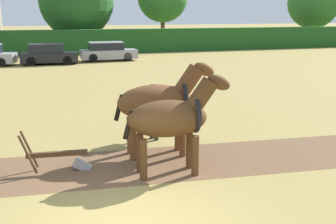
{
  "coord_description": "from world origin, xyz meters",
  "views": [
    {
      "loc": [
        -1.47,
        -7.05,
        3.8
      ],
      "look_at": [
        2.01,
        3.77,
        1.1
      ],
      "focal_mm": 45.0,
      "sensor_mm": 36.0,
      "label": 1
    }
  ],
  "objects_px": {
    "tree_right": "(314,3)",
    "parked_car_center_left": "(49,54)",
    "farmer_beside_team": "(154,107)",
    "draft_horse_lead_left": "(172,118)",
    "draft_horse_lead_right": "(160,102)",
    "plow": "(63,158)",
    "parked_car_center": "(108,52)",
    "tree_center": "(76,1)"
  },
  "relations": [
    {
      "from": "tree_right",
      "to": "parked_car_center_left",
      "type": "xyz_separation_m",
      "value": [
        -31.49,
        -11.61,
        -4.17
      ]
    },
    {
      "from": "plow",
      "to": "farmer_beside_team",
      "type": "xyz_separation_m",
      "value": [
        2.85,
        1.87,
        0.7
      ]
    },
    {
      "from": "draft_horse_lead_left",
      "to": "parked_car_center_left",
      "type": "bearing_deg",
      "value": 99.87
    },
    {
      "from": "draft_horse_lead_left",
      "to": "plow",
      "type": "height_order",
      "value": "draft_horse_lead_left"
    },
    {
      "from": "plow",
      "to": "parked_car_center_left",
      "type": "distance_m",
      "value": 22.65
    },
    {
      "from": "tree_right",
      "to": "plow",
      "type": "height_order",
      "value": "tree_right"
    },
    {
      "from": "plow",
      "to": "farmer_beside_team",
      "type": "relative_size",
      "value": 0.98
    },
    {
      "from": "tree_right",
      "to": "farmer_beside_team",
      "type": "height_order",
      "value": "tree_right"
    },
    {
      "from": "draft_horse_lead_right",
      "to": "parked_car_center_left",
      "type": "xyz_separation_m",
      "value": [
        -1.99,
        22.18,
        -0.74
      ]
    },
    {
      "from": "tree_right",
      "to": "parked_car_center",
      "type": "distance_m",
      "value": 29.22
    },
    {
      "from": "tree_right",
      "to": "draft_horse_lead_right",
      "type": "relative_size",
      "value": 2.85
    },
    {
      "from": "draft_horse_lead_left",
      "to": "draft_horse_lead_right",
      "type": "height_order",
      "value": "draft_horse_lead_right"
    },
    {
      "from": "tree_right",
      "to": "parked_car_center_left",
      "type": "relative_size",
      "value": 1.88
    },
    {
      "from": "plow",
      "to": "farmer_beside_team",
      "type": "height_order",
      "value": "farmer_beside_team"
    },
    {
      "from": "draft_horse_lead_left",
      "to": "draft_horse_lead_right",
      "type": "distance_m",
      "value": 1.41
    },
    {
      "from": "draft_horse_lead_left",
      "to": "parked_car_center",
      "type": "bearing_deg",
      "value": 88.96
    },
    {
      "from": "draft_horse_lead_right",
      "to": "parked_car_center_left",
      "type": "distance_m",
      "value": 22.28
    },
    {
      "from": "parked_car_center_left",
      "to": "parked_car_center",
      "type": "distance_m",
      "value": 4.7
    },
    {
      "from": "tree_center",
      "to": "tree_right",
      "type": "relative_size",
      "value": 1.07
    },
    {
      "from": "tree_right",
      "to": "parked_car_center_left",
      "type": "distance_m",
      "value": 33.82
    },
    {
      "from": "tree_right",
      "to": "plow",
      "type": "xyz_separation_m",
      "value": [
        -32.13,
        -34.25,
        -4.57
      ]
    },
    {
      "from": "draft_horse_lead_left",
      "to": "plow",
      "type": "distance_m",
      "value": 2.87
    },
    {
      "from": "plow",
      "to": "parked_car_center",
      "type": "distance_m",
      "value": 24.16
    },
    {
      "from": "plow",
      "to": "tree_center",
      "type": "bearing_deg",
      "value": 88.56
    },
    {
      "from": "tree_center",
      "to": "plow",
      "type": "xyz_separation_m",
      "value": [
        -4.02,
        -33.75,
        -4.55
      ]
    },
    {
      "from": "draft_horse_lead_right",
      "to": "tree_right",
      "type": "bearing_deg",
      "value": 54.23
    },
    {
      "from": "tree_center",
      "to": "parked_car_center_left",
      "type": "bearing_deg",
      "value": -106.95
    },
    {
      "from": "farmer_beside_team",
      "to": "draft_horse_lead_right",
      "type": "bearing_deg",
      "value": -121.21
    },
    {
      "from": "plow",
      "to": "parked_car_center",
      "type": "bearing_deg",
      "value": 82.82
    },
    {
      "from": "draft_horse_lead_left",
      "to": "plow",
      "type": "bearing_deg",
      "value": 164.69
    },
    {
      "from": "farmer_beside_team",
      "to": "parked_car_center_left",
      "type": "height_order",
      "value": "farmer_beside_team"
    },
    {
      "from": "parked_car_center_left",
      "to": "parked_car_center",
      "type": "xyz_separation_m",
      "value": [
        4.61,
        0.94,
        -0.0
      ]
    },
    {
      "from": "tree_center",
      "to": "draft_horse_lead_left",
      "type": "bearing_deg",
      "value": -92.52
    },
    {
      "from": "tree_center",
      "to": "draft_horse_lead_right",
      "type": "xyz_separation_m",
      "value": [
        -1.4,
        -33.29,
        -3.4
      ]
    },
    {
      "from": "tree_center",
      "to": "plow",
      "type": "relative_size",
      "value": 5.03
    },
    {
      "from": "draft_horse_lead_left",
      "to": "farmer_beside_team",
      "type": "relative_size",
      "value": 1.53
    },
    {
      "from": "tree_right",
      "to": "plow",
      "type": "bearing_deg",
      "value": -133.17
    },
    {
      "from": "tree_right",
      "to": "parked_car_center",
      "type": "bearing_deg",
      "value": -158.36
    },
    {
      "from": "draft_horse_lead_right",
      "to": "plow",
      "type": "relative_size",
      "value": 1.65
    },
    {
      "from": "plow",
      "to": "parked_car_center",
      "type": "height_order",
      "value": "parked_car_center"
    },
    {
      "from": "plow",
      "to": "parked_car_center_left",
      "type": "xyz_separation_m",
      "value": [
        0.64,
        22.64,
        0.41
      ]
    },
    {
      "from": "plow",
      "to": "draft_horse_lead_left",
      "type": "bearing_deg",
      "value": -15.31
    }
  ]
}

